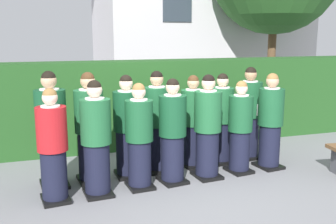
% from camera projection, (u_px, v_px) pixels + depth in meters
% --- Properties ---
extents(ground_plane, '(60.00, 60.00, 0.00)m').
position_uv_depth(ground_plane, '(174.00, 182.00, 6.11)').
color(ground_plane, slate).
extents(student_in_red_blazer, '(0.41, 0.52, 1.56)m').
position_uv_depth(student_in_red_blazer, '(53.00, 149.00, 5.28)').
color(student_in_red_blazer, black).
rests_on(student_in_red_blazer, ground).
extents(student_front_row_1, '(0.43, 0.49, 1.64)m').
position_uv_depth(student_front_row_1, '(96.00, 141.00, 5.49)').
color(student_front_row_1, black).
rests_on(student_front_row_1, ground).
extents(student_front_row_2, '(0.41, 0.51, 1.57)m').
position_uv_depth(student_front_row_2, '(139.00, 139.00, 5.76)').
color(student_front_row_2, black).
rests_on(student_front_row_2, ground).
extents(student_front_row_3, '(0.44, 0.54, 1.61)m').
position_uv_depth(student_front_row_3, '(173.00, 134.00, 5.97)').
color(student_front_row_3, black).
rests_on(student_front_row_3, ground).
extents(student_front_row_4, '(0.43, 0.53, 1.65)m').
position_uv_depth(student_front_row_4, '(208.00, 129.00, 6.17)').
color(student_front_row_4, black).
rests_on(student_front_row_4, ground).
extents(student_front_row_5, '(0.41, 0.48, 1.52)m').
position_uv_depth(student_front_row_5, '(240.00, 129.00, 6.43)').
color(student_front_row_5, black).
rests_on(student_front_row_5, ground).
extents(student_front_row_6, '(0.43, 0.54, 1.62)m').
position_uv_depth(student_front_row_6, '(270.00, 123.00, 6.64)').
color(student_front_row_6, black).
rests_on(student_front_row_6, ground).
extents(student_rear_row_0, '(0.45, 0.53, 1.74)m').
position_uv_depth(student_rear_row_0, '(52.00, 132.00, 5.80)').
color(student_rear_row_0, black).
rests_on(student_rear_row_0, ground).
extents(student_rear_row_1, '(0.44, 0.55, 1.70)m').
position_uv_depth(student_rear_row_1, '(90.00, 130.00, 6.00)').
color(student_rear_row_1, black).
rests_on(student_rear_row_1, ground).
extents(student_rear_row_2, '(0.43, 0.47, 1.64)m').
position_uv_depth(student_rear_row_2, '(127.00, 129.00, 6.23)').
color(student_rear_row_2, black).
rests_on(student_rear_row_2, ground).
extents(student_rear_row_3, '(0.44, 0.55, 1.67)m').
position_uv_depth(student_rear_row_3, '(157.00, 124.00, 6.48)').
color(student_rear_row_3, black).
rests_on(student_rear_row_3, ground).
extents(student_rear_row_4, '(0.43, 0.50, 1.58)m').
position_uv_depth(student_rear_row_4, '(193.00, 123.00, 6.73)').
color(student_rear_row_4, black).
rests_on(student_rear_row_4, ground).
extents(student_rear_row_5, '(0.43, 0.50, 1.59)m').
position_uv_depth(student_rear_row_5, '(222.00, 121.00, 6.93)').
color(student_rear_row_5, black).
rests_on(student_rear_row_5, ground).
extents(student_rear_row_6, '(0.44, 0.52, 1.68)m').
position_uv_depth(student_rear_row_6, '(249.00, 115.00, 7.19)').
color(student_rear_row_6, black).
rests_on(student_rear_row_6, ground).
extents(hedge, '(10.67, 0.70, 1.74)m').
position_uv_depth(hedge, '(139.00, 104.00, 7.96)').
color(hedge, '#214C1E').
rests_on(hedge, ground).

